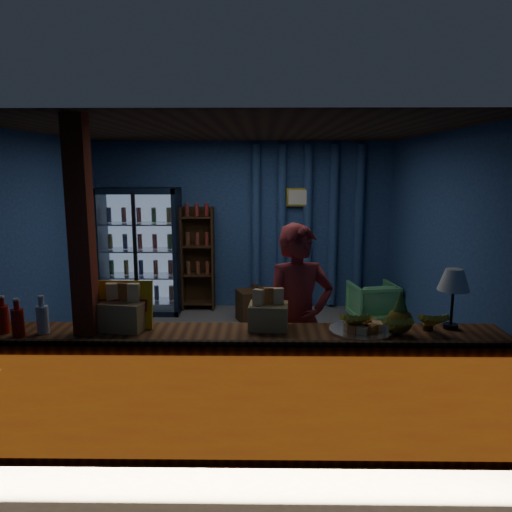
{
  "coord_description": "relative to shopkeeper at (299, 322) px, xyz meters",
  "views": [
    {
      "loc": [
        0.3,
        -5.57,
        2.23
      ],
      "look_at": [
        0.23,
        -0.2,
        1.25
      ],
      "focal_mm": 35.0,
      "sensor_mm": 36.0,
      "label": 1
    }
  ],
  "objects": [
    {
      "name": "room_walls",
      "position": [
        -0.63,
        1.34,
        0.7
      ],
      "size": [
        4.6,
        4.6,
        4.6
      ],
      "color": "navy",
      "rests_on": "ground"
    },
    {
      "name": "framed_picture",
      "position": [
        0.22,
        3.44,
        0.88
      ],
      "size": [
        0.36,
        0.04,
        0.28
      ],
      "color": "gold",
      "rests_on": "room_walls"
    },
    {
      "name": "snack_box_centre",
      "position": [
        -0.27,
        -0.42,
        0.19
      ],
      "size": [
        0.32,
        0.27,
        0.32
      ],
      "color": "tan",
      "rests_on": "counter"
    },
    {
      "name": "soda_bottles",
      "position": [
        -2.17,
        -0.59,
        0.2
      ],
      "size": [
        0.4,
        0.17,
        0.3
      ],
      "color": "#B1190B",
      "rests_on": "counter"
    },
    {
      "name": "ground",
      "position": [
        -0.63,
        1.34,
        -0.87
      ],
      "size": [
        4.6,
        4.6,
        0.0
      ],
      "primitive_type": "plane",
      "color": "#515154",
      "rests_on": "ground"
    },
    {
      "name": "pineapple",
      "position": [
        0.73,
        -0.56,
        0.22
      ],
      "size": [
        0.2,
        0.2,
        0.34
      ],
      "color": "olive",
      "rests_on": "counter"
    },
    {
      "name": "bottle_shelf",
      "position": [
        -1.33,
        3.4,
        -0.08
      ],
      "size": [
        0.5,
        0.28,
        1.6
      ],
      "color": "#3A2712",
      "rests_on": "ground"
    },
    {
      "name": "support_post",
      "position": [
        -1.68,
        -0.56,
        0.43
      ],
      "size": [
        0.16,
        0.16,
        2.6
      ],
      "primitive_type": "cube",
      "color": "maroon",
      "rests_on": "ground"
    },
    {
      "name": "pastry_tray",
      "position": [
        0.44,
        -0.52,
        0.11
      ],
      "size": [
        0.49,
        0.49,
        0.08
      ],
      "color": "silver",
      "rests_on": "counter"
    },
    {
      "name": "shopkeeper",
      "position": [
        0.0,
        0.0,
        0.0
      ],
      "size": [
        0.73,
        0.58,
        1.74
      ],
      "primitive_type": "imported",
      "rotation": [
        0.0,
        0.0,
        0.29
      ],
      "color": "maroon",
      "rests_on": "ground"
    },
    {
      "name": "yellow_sign",
      "position": [
        -1.43,
        -0.43,
        0.27
      ],
      "size": [
        0.48,
        0.1,
        0.38
      ],
      "color": "#E5A00C",
      "rests_on": "counter"
    },
    {
      "name": "table_lamp",
      "position": [
        1.18,
        -0.41,
        0.46
      ],
      "size": [
        0.25,
        0.25,
        0.48
      ],
      "color": "black",
      "rests_on": "counter"
    },
    {
      "name": "side_table",
      "position": [
        -0.43,
        2.77,
        -0.64
      ],
      "size": [
        0.59,
        0.51,
        0.54
      ],
      "color": "#3A2712",
      "rests_on": "ground"
    },
    {
      "name": "banana_bunches",
      "position": [
        0.68,
        -0.54,
        0.17
      ],
      "size": [
        0.86,
        0.32,
        0.19
      ],
      "color": "yellow",
      "rests_on": "counter"
    },
    {
      "name": "green_chair",
      "position": [
        1.27,
        2.76,
        -0.58
      ],
      "size": [
        0.7,
        0.72,
        0.57
      ],
      "primitive_type": "imported",
      "rotation": [
        0.0,
        0.0,
        3.3
      ],
      "color": "#5AB469",
      "rests_on": "ground"
    },
    {
      "name": "counter",
      "position": [
        -0.63,
        -0.57,
        -0.39
      ],
      "size": [
        4.4,
        0.57,
        0.99
      ],
      "color": "brown",
      "rests_on": "ground"
    },
    {
      "name": "beverage_cooler",
      "position": [
        -2.18,
        3.26,
        0.06
      ],
      "size": [
        1.2,
        0.62,
        1.9
      ],
      "color": "black",
      "rests_on": "ground"
    },
    {
      "name": "curtain_folds",
      "position": [
        0.37,
        3.48,
        0.43
      ],
      "size": [
        1.74,
        0.14,
        2.5
      ],
      "color": "navy",
      "rests_on": "room_walls"
    },
    {
      "name": "snack_box_left",
      "position": [
        -1.42,
        -0.44,
        0.21
      ],
      "size": [
        0.4,
        0.35,
        0.37
      ],
      "color": "tan",
      "rests_on": "counter"
    }
  ]
}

